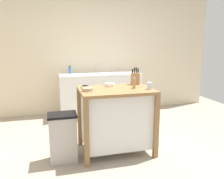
# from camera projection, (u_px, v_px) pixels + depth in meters

# --- Properties ---
(ground_plane) EXTENTS (6.44, 6.44, 0.00)m
(ground_plane) POSITION_uv_depth(u_px,v_px,m) (123.00, 153.00, 3.23)
(ground_plane) COLOR gray
(ground_plane) RESTS_ON ground
(wall_back) EXTENTS (5.44, 0.10, 2.60)m
(wall_back) POSITION_uv_depth(u_px,v_px,m) (93.00, 52.00, 5.04)
(wall_back) COLOR beige
(wall_back) RESTS_ON ground
(kitchen_island) EXTENTS (0.98, 0.71, 0.90)m
(kitchen_island) POSITION_uv_depth(u_px,v_px,m) (116.00, 117.00, 3.21)
(kitchen_island) COLOR olive
(kitchen_island) RESTS_ON ground
(knife_block) EXTENTS (0.11, 0.09, 0.25)m
(knife_block) POSITION_uv_depth(u_px,v_px,m) (135.00, 78.00, 3.45)
(knife_block) COLOR #9E7042
(knife_block) RESTS_ON kitchen_island
(bowl_ceramic_small) EXTENTS (0.14, 0.14, 0.04)m
(bowl_ceramic_small) POSITION_uv_depth(u_px,v_px,m) (88.00, 89.00, 2.98)
(bowl_ceramic_small) COLOR tan
(bowl_ceramic_small) RESTS_ON kitchen_island
(bowl_ceramic_wide) EXTENTS (0.11, 0.11, 0.04)m
(bowl_ceramic_wide) POSITION_uv_depth(u_px,v_px,m) (85.00, 87.00, 3.15)
(bowl_ceramic_wide) COLOR tan
(bowl_ceramic_wide) RESTS_ON kitchen_island
(bowl_stoneware_deep) EXTENTS (0.14, 0.14, 0.05)m
(bowl_stoneware_deep) POSITION_uv_depth(u_px,v_px,m) (110.00, 85.00, 3.29)
(bowl_stoneware_deep) COLOR silver
(bowl_stoneware_deep) RESTS_ON kitchen_island
(drinking_cup) EXTENTS (0.07, 0.07, 0.09)m
(drinking_cup) POSITION_uv_depth(u_px,v_px,m) (150.00, 86.00, 3.09)
(drinking_cup) COLOR silver
(drinking_cup) RESTS_ON kitchen_island
(pepper_grinder) EXTENTS (0.04, 0.04, 0.16)m
(pepper_grinder) POSITION_uv_depth(u_px,v_px,m) (134.00, 83.00, 3.14)
(pepper_grinder) COLOR #AD7F4C
(pepper_grinder) RESTS_ON kitchen_island
(trash_bin) EXTENTS (0.36, 0.28, 0.63)m
(trash_bin) POSITION_uv_depth(u_px,v_px,m) (63.00, 137.00, 2.97)
(trash_bin) COLOR #B7B2A8
(trash_bin) RESTS_ON ground
(sink_counter) EXTENTS (1.66, 0.60, 0.88)m
(sink_counter) POSITION_uv_depth(u_px,v_px,m) (100.00, 94.00, 4.90)
(sink_counter) COLOR silver
(sink_counter) RESTS_ON ground
(sink_faucet) EXTENTS (0.02, 0.02, 0.22)m
(sink_faucet) POSITION_uv_depth(u_px,v_px,m) (98.00, 67.00, 4.92)
(sink_faucet) COLOR #B7BCC1
(sink_faucet) RESTS_ON sink_counter
(bottle_dish_soap) EXTENTS (0.05, 0.05, 0.17)m
(bottle_dish_soap) POSITION_uv_depth(u_px,v_px,m) (70.00, 70.00, 4.75)
(bottle_dish_soap) COLOR blue
(bottle_dish_soap) RESTS_ON sink_counter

